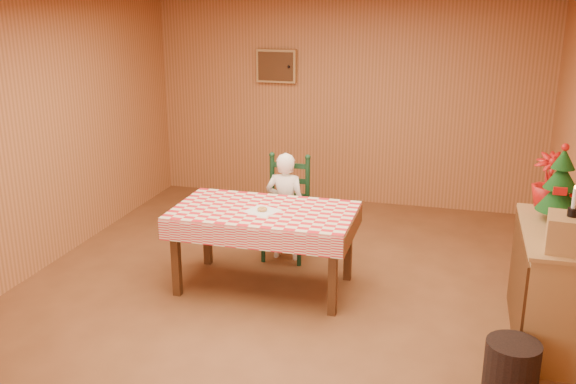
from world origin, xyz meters
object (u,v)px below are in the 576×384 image
at_px(ladder_chair, 287,210).
at_px(crate, 570,233).
at_px(dining_table, 264,218).
at_px(storage_bin, 511,367).
at_px(shelf_unit, 551,286).
at_px(christmas_tree, 560,186).
at_px(seated_child, 285,206).

relative_size(ladder_chair, crate, 3.60).
bearing_deg(crate, dining_table, 163.39).
bearing_deg(dining_table, storage_bin, -27.96).
height_order(shelf_unit, storage_bin, shelf_unit).
relative_size(shelf_unit, christmas_tree, 2.00).
bearing_deg(seated_child, dining_table, 90.00).
bearing_deg(storage_bin, christmas_tree, 73.04).
height_order(ladder_chair, seated_child, seated_child).
height_order(seated_child, storage_bin, seated_child).
bearing_deg(christmas_tree, crate, -90.00).
bearing_deg(seated_child, christmas_tree, 161.69).
bearing_deg(crate, shelf_unit, 91.23).
bearing_deg(dining_table, seated_child, 90.00).
distance_m(ladder_chair, christmas_tree, 2.70).
bearing_deg(christmas_tree, dining_table, 178.09).
distance_m(dining_table, christmas_tree, 2.51).
bearing_deg(seated_child, crate, 149.21).
height_order(ladder_chair, christmas_tree, christmas_tree).
bearing_deg(seated_child, storage_bin, 138.87).
xyz_separation_m(shelf_unit, storage_bin, (-0.31, -0.80, -0.28)).
bearing_deg(christmas_tree, shelf_unit, -91.98).
distance_m(dining_table, ladder_chair, 0.81).
bearing_deg(ladder_chair, shelf_unit, -24.59).
relative_size(crate, christmas_tree, 0.48).
height_order(dining_table, christmas_tree, christmas_tree).
distance_m(seated_child, shelf_unit, 2.67).
distance_m(seated_child, crate, 2.90).
bearing_deg(shelf_unit, seated_child, 156.52).
height_order(shelf_unit, christmas_tree, christmas_tree).
relative_size(shelf_unit, storage_bin, 3.32).
height_order(dining_table, ladder_chair, ladder_chair).
relative_size(dining_table, crate, 5.52).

